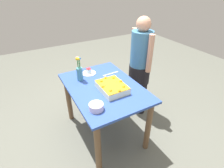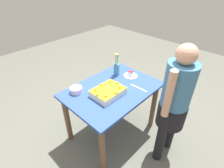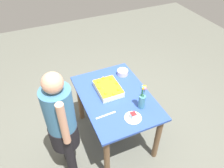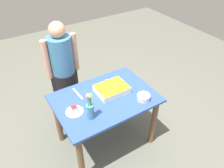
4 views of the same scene
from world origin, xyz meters
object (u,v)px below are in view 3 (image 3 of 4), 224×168
(serving_plate_with_slice, at_px, (133,117))
(sheet_cake, at_px, (108,88))
(flower_vase, at_px, (142,99))
(cake_knife, at_px, (106,115))
(person_standing, at_px, (62,123))
(fruit_bowl, at_px, (123,72))

(serving_plate_with_slice, bearing_deg, sheet_cake, 8.44)
(flower_vase, bearing_deg, serving_plate_with_slice, 123.49)
(cake_knife, xyz_separation_m, flower_vase, (-0.05, -0.42, 0.13))
(serving_plate_with_slice, xyz_separation_m, flower_vase, (0.11, -0.17, 0.11))
(sheet_cake, relative_size, person_standing, 0.25)
(serving_plate_with_slice, xyz_separation_m, fruit_bowl, (0.75, -0.23, 0.01))
(fruit_bowl, distance_m, person_standing, 1.13)
(flower_vase, relative_size, person_standing, 0.22)
(flower_vase, relative_size, fruit_bowl, 2.17)
(serving_plate_with_slice, relative_size, person_standing, 0.13)
(serving_plate_with_slice, distance_m, person_standing, 0.76)
(cake_knife, bearing_deg, fruit_bowl, -132.02)
(cake_knife, bearing_deg, person_standing, -4.86)
(sheet_cake, height_order, fruit_bowl, sheet_cake)
(fruit_bowl, height_order, person_standing, person_standing)
(fruit_bowl, xyz_separation_m, person_standing, (-0.57, 0.97, 0.05))
(cake_knife, height_order, flower_vase, flower_vase)
(sheet_cake, relative_size, cake_knife, 1.54)
(flower_vase, height_order, person_standing, person_standing)
(cake_knife, relative_size, flower_vase, 0.74)
(flower_vase, xyz_separation_m, fruit_bowl, (0.64, -0.07, -0.09))
(flower_vase, bearing_deg, cake_knife, 83.67)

